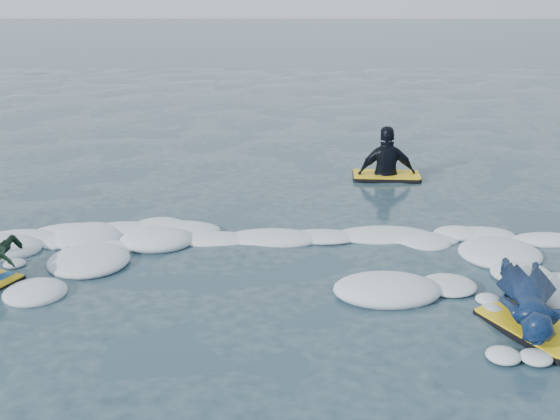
% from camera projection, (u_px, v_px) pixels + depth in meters
% --- Properties ---
extents(ground, '(120.00, 120.00, 0.00)m').
position_uv_depth(ground, '(247.00, 281.00, 8.36)').
color(ground, '#19263D').
rests_on(ground, ground).
extents(foam_band, '(12.00, 3.10, 0.30)m').
position_uv_depth(foam_band, '(251.00, 250.00, 9.34)').
color(foam_band, white).
rests_on(foam_band, ground).
extents(prone_woman_unit, '(1.13, 1.88, 0.47)m').
position_uv_depth(prone_woman_unit, '(530.00, 302.00, 7.27)').
color(prone_woman_unit, black).
rests_on(prone_woman_unit, ground).
extents(waiting_rider_unit, '(1.25, 0.74, 1.81)m').
position_uv_depth(waiting_rider_unit, '(386.00, 176.00, 12.66)').
color(waiting_rider_unit, black).
rests_on(waiting_rider_unit, ground).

